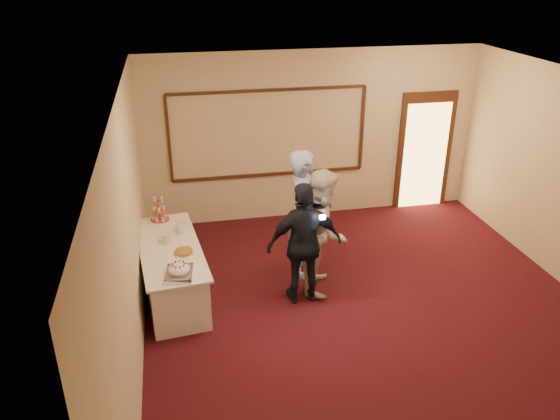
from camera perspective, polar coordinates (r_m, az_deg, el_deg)
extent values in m
plane|color=#330B16|center=(7.41, 10.19, -11.59)|extent=(7.00, 7.00, 0.00)
cube|color=beige|center=(9.74, 3.45, 7.73)|extent=(6.00, 0.04, 3.00)
cube|color=beige|center=(6.21, -15.48, -3.52)|extent=(0.04, 7.00, 3.00)
cube|color=white|center=(6.15, 12.31, 11.56)|extent=(6.00, 7.00, 0.04)
cube|color=#34220F|center=(9.75, -1.16, 3.76)|extent=(3.40, 0.04, 0.05)
cube|color=#34220F|center=(9.32, -1.24, 12.40)|extent=(3.40, 0.04, 0.05)
cube|color=#34220F|center=(9.37, -11.56, 7.21)|extent=(0.05, 0.04, 1.50)
cube|color=#34220F|center=(9.95, 8.58, 8.46)|extent=(0.05, 0.04, 1.50)
cube|color=#34220F|center=(10.57, 14.86, 6.04)|extent=(1.05, 0.06, 2.20)
cube|color=#FFBF66|center=(10.57, 14.87, 5.47)|extent=(0.85, 0.02, 2.00)
cube|color=white|center=(7.81, -11.21, -6.37)|extent=(0.92, 2.04, 0.74)
cube|color=white|center=(7.62, -11.44, -3.89)|extent=(1.02, 2.16, 0.03)
cube|color=silver|center=(6.92, -10.46, -6.65)|extent=(0.36, 0.44, 0.04)
ellipsoid|color=white|center=(6.88, -10.51, -6.10)|extent=(0.26, 0.26, 0.12)
cube|color=silver|center=(7.02, -9.79, -5.93)|extent=(0.12, 0.28, 0.01)
cylinder|color=#BF3E54|center=(8.34, -12.55, 0.13)|extent=(0.02, 0.02, 0.37)
cylinder|color=#BF3E54|center=(8.41, -12.43, -0.98)|extent=(0.28, 0.28, 0.01)
cylinder|color=#BF3E54|center=(8.35, -12.53, -0.06)|extent=(0.21, 0.21, 0.01)
cylinder|color=#BF3E54|center=(8.29, -12.62, 0.87)|extent=(0.15, 0.15, 0.01)
cylinder|color=white|center=(7.69, -11.51, -2.94)|extent=(0.16, 0.16, 0.13)
cylinder|color=white|center=(7.66, -11.56, -2.47)|extent=(0.17, 0.17, 0.01)
cylinder|color=white|center=(7.93, -10.23, -1.92)|extent=(0.16, 0.16, 0.13)
cylinder|color=white|center=(7.90, -10.27, -1.46)|extent=(0.17, 0.17, 0.01)
cylinder|color=white|center=(7.40, -10.01, -4.49)|extent=(0.27, 0.27, 0.01)
cylinder|color=olive|center=(7.39, -10.03, -4.30)|extent=(0.23, 0.23, 0.04)
imported|color=#90A3E0|center=(7.93, 2.55, -0.42)|extent=(0.64, 0.81, 1.95)
imported|color=beige|center=(7.65, 4.56, -2.13)|extent=(0.93, 1.05, 1.80)
imported|color=black|center=(7.33, 2.56, -3.56)|extent=(1.04, 0.46, 1.75)
cube|color=white|center=(6.99, 4.47, -0.77)|extent=(0.08, 0.05, 0.05)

